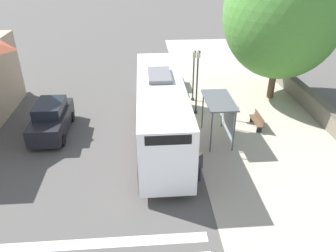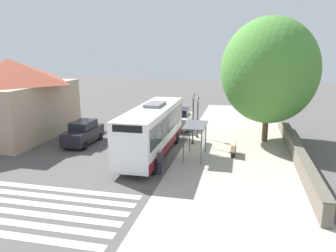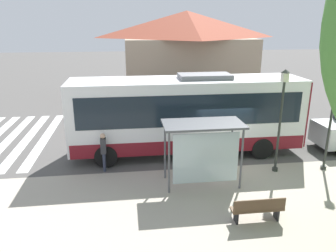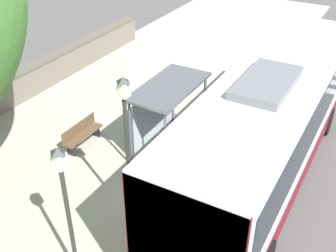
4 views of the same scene
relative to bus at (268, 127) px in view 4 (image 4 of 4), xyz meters
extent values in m
plane|color=#514F4C|center=(-1.88, -1.46, -1.98)|extent=(120.00, 120.00, 0.00)
cube|color=#ADA393|center=(-6.38, -1.46, -1.97)|extent=(9.00, 44.00, 0.02)
cube|color=white|center=(0.00, 0.02, 0.06)|extent=(2.48, 10.86, 3.18)
cube|color=black|center=(0.00, 0.02, 0.47)|extent=(2.52, 9.99, 1.40)
cube|color=maroon|center=(0.00, 0.02, -1.21)|extent=(2.52, 10.64, 0.64)
cube|color=black|center=(0.00, 5.41, 1.33)|extent=(1.86, 0.08, 0.44)
cube|color=slate|center=(0.00, -0.80, 1.75)|extent=(1.24, 2.39, 0.22)
cylinder|color=black|center=(-1.16, 3.82, -1.48)|extent=(0.30, 1.00, 1.00)
cylinder|color=black|center=(1.16, 3.82, -1.48)|extent=(0.30, 1.00, 1.00)
cylinder|color=black|center=(-1.16, -3.35, -1.48)|extent=(0.30, 1.00, 1.00)
cylinder|color=#515459|center=(-2.63, -1.36, -0.77)|extent=(0.08, 0.08, 2.43)
cylinder|color=#515459|center=(-2.63, 1.37, -0.77)|extent=(0.08, 0.08, 2.43)
cylinder|color=#515459|center=(-3.87, -1.36, -0.77)|extent=(0.08, 0.08, 2.43)
cylinder|color=#515459|center=(-3.87, 1.37, -0.77)|extent=(0.08, 0.08, 2.43)
cube|color=#515459|center=(-3.25, 0.01, 0.49)|extent=(1.54, 3.04, 0.08)
cube|color=silver|center=(-3.85, 0.01, -0.64)|extent=(0.03, 2.46, 1.95)
cylinder|color=#2D3347|center=(-1.64, 3.87, -1.58)|extent=(0.12, 0.12, 0.81)
cylinder|color=#2D3347|center=(-1.48, 3.87, -1.58)|extent=(0.12, 0.12, 0.81)
cube|color=#333338|center=(-1.56, 3.87, -0.84)|extent=(0.34, 0.22, 0.66)
sphere|color=tan|center=(-1.56, 3.87, -0.40)|extent=(0.22, 0.22, 0.22)
cube|color=brown|center=(-6.01, -1.17, -1.53)|extent=(0.40, 1.69, 0.06)
cube|color=brown|center=(-6.18, -1.17, -1.30)|extent=(0.04, 1.69, 0.40)
cube|color=black|center=(-6.01, -1.85, -1.76)|extent=(0.32, 0.06, 0.45)
cube|color=black|center=(-6.01, -0.50, -1.76)|extent=(0.32, 0.06, 0.45)
cylinder|color=#2D332D|center=(-2.56, -3.39, -1.90)|extent=(0.24, 0.24, 0.16)
cylinder|color=#2D332D|center=(-2.56, -3.39, -0.05)|extent=(0.10, 0.10, 3.87)
cube|color=silver|center=(-2.56, -3.39, 2.07)|extent=(0.24, 0.24, 0.35)
pyramid|color=#2D332D|center=(-2.56, -3.39, 2.31)|extent=(0.28, 0.28, 0.14)
cylinder|color=#2D332D|center=(-2.66, -5.57, -0.36)|extent=(0.10, 0.10, 3.25)
cube|color=silver|center=(-2.66, -5.57, 1.44)|extent=(0.24, 0.24, 0.35)
pyramid|color=#2D332D|center=(-2.66, -5.57, 1.68)|extent=(0.28, 0.28, 0.14)
camera|label=1|loc=(0.85, 16.33, 7.93)|focal=35.00mm
camera|label=2|loc=(-6.44, 22.94, 5.87)|focal=35.00mm
camera|label=3|loc=(-14.69, 2.82, 4.16)|focal=35.00mm
camera|label=4|loc=(2.49, -10.35, 6.43)|focal=45.00mm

